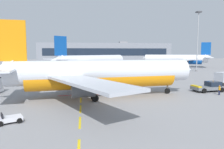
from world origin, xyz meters
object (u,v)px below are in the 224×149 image
object	(u,v)px
apron_light_mast_far	(198,34)
ground_crew_worker	(219,89)
airliner_foreground	(100,74)
airliner_mid_left	(177,59)
catering_truck	(32,77)
pushback_tug	(209,87)
airliner_far_center	(92,61)

from	to	relation	value
apron_light_mast_far	ground_crew_worker	bearing A→B (deg)	-114.85
airliner_foreground	ground_crew_worker	world-z (taller)	airliner_foreground
airliner_mid_left	catering_truck	distance (m)	79.71
ground_crew_worker	airliner_mid_left	bearing A→B (deg)	71.10
pushback_tug	ground_crew_worker	bearing A→B (deg)	-94.58
airliner_foreground	airliner_mid_left	world-z (taller)	airliner_mid_left
airliner_foreground	catering_truck	size ratio (longest dim) A/B	4.96
pushback_tug	airliner_far_center	xyz separation A→B (m)	(-20.63, 42.67, 3.22)
pushback_tug	airliner_far_center	bearing A→B (deg)	115.80
ground_crew_worker	airliner_far_center	bearing A→B (deg)	113.76
airliner_far_center	ground_crew_worker	bearing A→B (deg)	-66.24
airliner_mid_left	airliner_far_center	bearing A→B (deg)	-151.22
airliner_foreground	apron_light_mast_far	distance (m)	61.78
pushback_tug	airliner_foreground	bearing A→B (deg)	-172.71
airliner_mid_left	airliner_far_center	world-z (taller)	airliner_far_center
pushback_tug	apron_light_mast_far	bearing A→B (deg)	63.62
ground_crew_worker	airliner_foreground	bearing A→B (deg)	177.72
airliner_mid_left	apron_light_mast_far	world-z (taller)	apron_light_mast_far
airliner_mid_left	airliner_far_center	xyz separation A→B (m)	(-44.55, -24.47, 0.08)
airliner_far_center	catering_truck	xyz separation A→B (m)	(-15.31, -28.12, -2.48)
pushback_tug	ground_crew_worker	distance (m)	3.56
airliner_foreground	ground_crew_worker	size ratio (longest dim) A/B	19.48
apron_light_mast_far	catering_truck	bearing A→B (deg)	-154.52
airliner_mid_left	catering_truck	bearing A→B (deg)	-138.70
catering_truck	apron_light_mast_far	world-z (taller)	apron_light_mast_far
airliner_far_center	apron_light_mast_far	distance (m)	42.53
airliner_foreground	airliner_far_center	bearing A→B (deg)	89.22
airliner_foreground	apron_light_mast_far	xyz separation A→B (m)	(41.82, 44.20, 10.64)
catering_truck	airliner_far_center	bearing A→B (deg)	61.43
airliner_mid_left	ground_crew_worker	distance (m)	74.78
catering_truck	airliner_foreground	bearing A→B (deg)	-49.61
airliner_foreground	apron_light_mast_far	size ratio (longest dim) A/B	1.50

